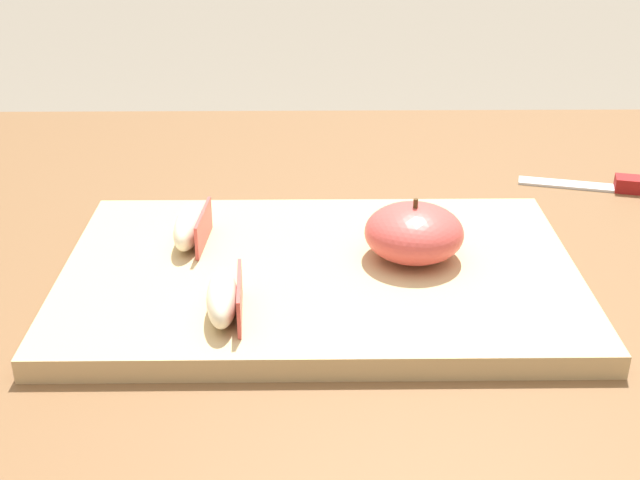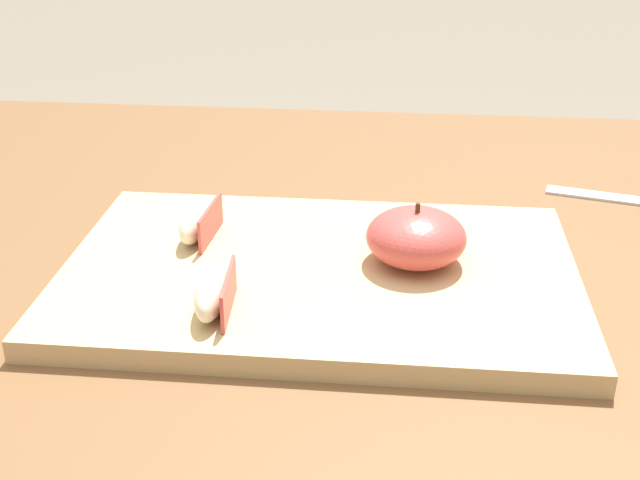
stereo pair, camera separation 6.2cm
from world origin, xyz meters
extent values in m
cube|color=brown|center=(0.00, 0.00, 0.75)|extent=(1.24, 0.88, 0.03)
cube|color=tan|center=(-0.07, 0.00, 0.77)|extent=(0.39, 0.25, 0.02)
ellipsoid|color=#D14C47|center=(0.00, 0.01, 0.80)|extent=(0.08, 0.08, 0.04)
cylinder|color=#4C3319|center=(0.00, 0.01, 0.82)|extent=(0.00, 0.00, 0.01)
ellipsoid|color=#F4EACC|center=(-0.14, -0.07, 0.80)|extent=(0.02, 0.07, 0.03)
cube|color=#D14C47|center=(-0.13, -0.07, 0.80)|extent=(0.01, 0.06, 0.03)
ellipsoid|color=#F4EACC|center=(-0.17, 0.04, 0.80)|extent=(0.03, 0.07, 0.03)
cube|color=#D14C47|center=(-0.16, 0.04, 0.80)|extent=(0.01, 0.06, 0.03)
cube|color=silver|center=(0.17, 0.20, 0.77)|extent=(0.09, 0.04, 0.00)
camera|label=1|loc=(-0.08, -0.56, 1.08)|focal=46.85mm
camera|label=2|loc=(-0.02, -0.55, 1.08)|focal=46.85mm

